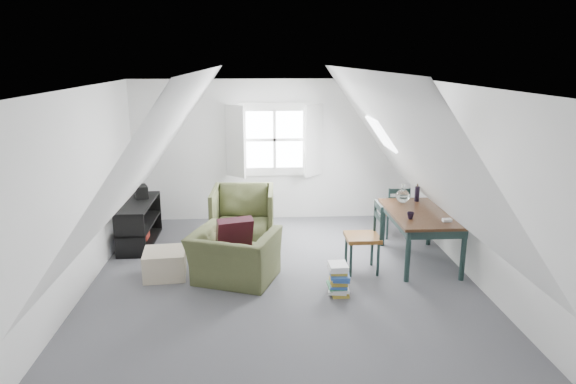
{
  "coord_description": "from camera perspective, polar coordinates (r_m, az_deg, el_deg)",
  "views": [
    {
      "loc": [
        -0.32,
        -6.26,
        2.85
      ],
      "look_at": [
        0.11,
        0.6,
        1.05
      ],
      "focal_mm": 32.0,
      "sensor_mm": 36.0,
      "label": 1
    }
  ],
  "objects": [
    {
      "name": "demijohn",
      "position": [
        7.81,
        12.62,
        -0.4
      ],
      "size": [
        0.2,
        0.2,
        0.29
      ],
      "rotation": [
        0.0,
        0.0,
        -0.23
      ],
      "color": "silver",
      "rests_on": "dining_table"
    },
    {
      "name": "wall_back",
      "position": [
        9.15,
        -1.51,
        4.63
      ],
      "size": [
        5.0,
        0.0,
        5.0
      ],
      "primitive_type": "plane",
      "rotation": [
        1.57,
        0.0,
        0.0
      ],
      "color": "silver",
      "rests_on": "ground"
    },
    {
      "name": "vase_twigs",
      "position": [
        7.97,
        14.15,
        -0.12
      ],
      "size": [
        0.07,
        0.08,
        0.57
      ],
      "rotation": [
        0.0,
        0.0,
        -0.13
      ],
      "color": "black",
      "rests_on": "dining_table"
    },
    {
      "name": "slope_left",
      "position": [
        6.47,
        -14.52,
        4.65
      ],
      "size": [
        3.19,
        5.5,
        4.48
      ],
      "primitive_type": "plane",
      "rotation": [
        0.0,
        2.19,
        0.0
      ],
      "color": "white",
      "rests_on": "wall_left"
    },
    {
      "name": "skylight",
      "position": [
        7.86,
        10.3,
        6.38
      ],
      "size": [
        0.35,
        0.75,
        0.47
      ],
      "primitive_type": "cube",
      "rotation": [
        0.0,
        0.95,
        0.0
      ],
      "color": "white",
      "rests_on": "slope_right"
    },
    {
      "name": "dining_chair_far",
      "position": [
        8.52,
        11.9,
        -2.03
      ],
      "size": [
        0.4,
        0.4,
        0.85
      ],
      "rotation": [
        0.0,
        0.0,
        2.95
      ],
      "color": "brown",
      "rests_on": "floor"
    },
    {
      "name": "cup",
      "position": [
        7.12,
        13.43,
        -2.9
      ],
      "size": [
        0.11,
        0.11,
        0.09
      ],
      "primitive_type": "imported",
      "rotation": [
        0.0,
        0.0,
        -0.18
      ],
      "color": "black",
      "rests_on": "dining_table"
    },
    {
      "name": "slope_right",
      "position": [
        6.62,
        12.95,
        4.97
      ],
      "size": [
        3.19,
        5.5,
        4.48
      ],
      "primitive_type": "plane",
      "rotation": [
        0.0,
        -2.19,
        0.0
      ],
      "color": "white",
      "rests_on": "wall_right"
    },
    {
      "name": "wall_front",
      "position": [
        3.87,
        1.51,
        -9.77
      ],
      "size": [
        5.0,
        0.0,
        5.0
      ],
      "primitive_type": "plane",
      "rotation": [
        -1.57,
        0.0,
        0.0
      ],
      "color": "silver",
      "rests_on": "ground"
    },
    {
      "name": "wall_left",
      "position": [
        6.82,
        -22.1,
        0.02
      ],
      "size": [
        0.0,
        5.5,
        5.5
      ],
      "primitive_type": "plane",
      "rotation": [
        1.57,
        0.0,
        1.57
      ],
      "color": "silver",
      "rests_on": "ground"
    },
    {
      "name": "throw_pillow",
      "position": [
        6.83,
        -5.98,
        -4.72
      ],
      "size": [
        0.53,
        0.39,
        0.49
      ],
      "primitive_type": "cube",
      "rotation": [
        0.31,
        0.0,
        0.28
      ],
      "color": "#380F19",
      "rests_on": "armchair_near"
    },
    {
      "name": "floor",
      "position": [
        6.88,
        -0.59,
        -9.76
      ],
      "size": [
        5.5,
        5.5,
        0.0
      ],
      "primitive_type": "plane",
      "color": "#505156",
      "rests_on": "ground"
    },
    {
      "name": "media_shelf",
      "position": [
        8.37,
        -16.24,
        -3.6
      ],
      "size": [
        0.44,
        1.33,
        0.68
      ],
      "rotation": [
        0.0,
        0.0,
        0.05
      ],
      "color": "black",
      "rests_on": "floor"
    },
    {
      "name": "dining_chair_near",
      "position": [
        7.07,
        8.58,
        -4.86
      ],
      "size": [
        0.45,
        0.45,
        0.97
      ],
      "rotation": [
        0.0,
        0.0,
        -1.66
      ],
      "color": "brown",
      "rests_on": "floor"
    },
    {
      "name": "armchair_far",
      "position": [
        8.28,
        -4.97,
        -5.48
      ],
      "size": [
        1.0,
        1.03,
        0.89
      ],
      "primitive_type": "imported",
      "rotation": [
        0.0,
        0.0,
        -0.05
      ],
      "color": "#424827",
      "rests_on": "floor"
    },
    {
      "name": "magazine_stack",
      "position": [
        6.47,
        5.65,
        -9.62
      ],
      "size": [
        0.29,
        0.35,
        0.39
      ],
      "rotation": [
        0.0,
        0.0,
        -0.14
      ],
      "color": "#B29933",
      "rests_on": "floor"
    },
    {
      "name": "ceiling",
      "position": [
        6.28,
        -0.65,
        11.49
      ],
      "size": [
        5.5,
        5.5,
        0.0
      ],
      "primitive_type": "plane",
      "rotation": [
        3.14,
        0.0,
        0.0
      ],
      "color": "white",
      "rests_on": "wall_back"
    },
    {
      "name": "dining_table",
      "position": [
        7.5,
        14.56,
        -2.87
      ],
      "size": [
        0.9,
        1.49,
        0.75
      ],
      "rotation": [
        0.0,
        0.0,
        0.06
      ],
      "color": "#331B0C",
      "rests_on": "floor"
    },
    {
      "name": "dormer_window",
      "position": [
        9.05,
        -1.5,
        5.8
      ],
      "size": [
        1.71,
        0.35,
        1.3
      ],
      "color": "white",
      "rests_on": "wall_back"
    },
    {
      "name": "wall_right",
      "position": [
        7.05,
        20.13,
        0.66
      ],
      "size": [
        0.0,
        5.5,
        5.5
      ],
      "primitive_type": "plane",
      "rotation": [
        1.57,
        0.0,
        -1.57
      ],
      "color": "silver",
      "rests_on": "ground"
    },
    {
      "name": "paper_box",
      "position": [
        7.13,
        17.25,
        -3.0
      ],
      "size": [
        0.11,
        0.08,
        0.04
      ],
      "primitive_type": "cube",
      "rotation": [
        0.0,
        0.0,
        -0.0
      ],
      "color": "white",
      "rests_on": "dining_table"
    },
    {
      "name": "electronics_box",
      "position": [
        8.52,
        -16.04,
        -0.01
      ],
      "size": [
        0.28,
        0.32,
        0.21
      ],
      "primitive_type": "cube",
      "rotation": [
        0.0,
        0.0,
        0.38
      ],
      "color": "black",
      "rests_on": "media_shelf"
    },
    {
      "name": "ottoman",
      "position": [
        7.13,
        -13.52,
        -7.73
      ],
      "size": [
        0.59,
        0.59,
        0.36
      ],
      "primitive_type": "cube",
      "rotation": [
        0.0,
        0.0,
        0.1
      ],
      "color": "tan",
      "rests_on": "floor"
    },
    {
      "name": "armchair_near",
      "position": [
        6.91,
        -5.9,
        -9.75
      ],
      "size": [
        1.3,
        1.22,
        0.68
      ],
      "primitive_type": "imported",
      "rotation": [
        0.0,
        0.0,
        2.78
      ],
      "color": "#424827",
      "rests_on": "floor"
    }
  ]
}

